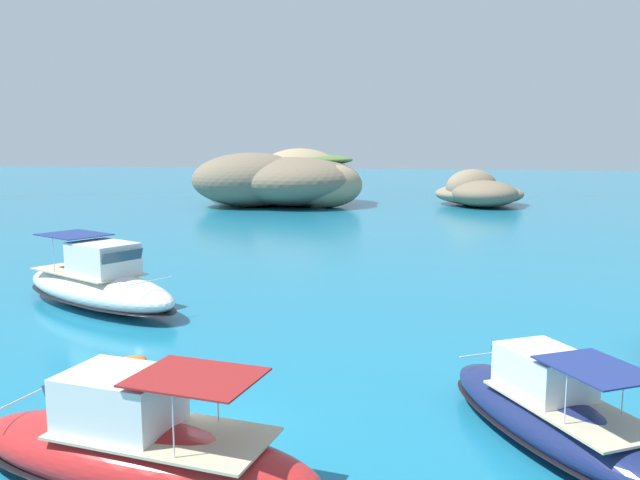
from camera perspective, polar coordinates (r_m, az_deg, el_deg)
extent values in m
plane|color=#197093|center=(17.13, -11.15, -17.12)|extent=(400.00, 400.00, 0.00)
ellipsoid|color=#9E8966|center=(86.76, -4.70, 4.73)|extent=(26.33, 26.35, 3.73)
ellipsoid|color=#9E8966|center=(81.47, -1.81, 5.73)|extent=(13.32, 12.70, 7.15)
ellipsoid|color=#756651|center=(79.98, -2.26, 5.34)|extent=(17.89, 18.44, 6.23)
ellipsoid|color=#9E8966|center=(80.61, -2.51, 5.39)|extent=(15.74, 15.89, 6.30)
ellipsoid|color=#9E8966|center=(77.34, 0.67, 4.93)|extent=(11.51, 12.14, 5.37)
ellipsoid|color=#756651|center=(79.09, -6.13, 5.42)|extent=(18.42, 17.12, 6.64)
ellipsoid|color=#517538|center=(83.00, -1.70, 7.23)|extent=(13.46, 12.24, 1.58)
ellipsoid|color=#84755B|center=(82.44, 13.49, 4.63)|extent=(8.88, 8.78, 4.57)
ellipsoid|color=#756651|center=(80.45, 14.52, 4.05)|extent=(10.80, 11.68, 3.29)
ellipsoid|color=#84755B|center=(83.63, 14.10, 4.04)|extent=(11.77, 11.20, 2.75)
ellipsoid|color=white|center=(30.88, -19.31, -4.18)|extent=(10.54, 7.17, 1.74)
ellipsoid|color=black|center=(30.96, -19.28, -4.89)|extent=(10.75, 7.31, 0.21)
cube|color=#C6B793|center=(31.37, -20.14, -2.65)|extent=(6.19, 4.77, 0.06)
cube|color=silver|center=(30.18, -18.92, -1.57)|extent=(3.51, 3.17, 1.43)
cube|color=#2D4756|center=(28.96, -17.36, -1.62)|extent=(1.14, 1.93, 0.76)
cylinder|color=silver|center=(27.48, -14.88, -3.54)|extent=(0.96, 1.95, 0.04)
cube|color=navy|center=(31.98, -21.26, 0.46)|extent=(3.80, 3.48, 0.04)
cylinder|color=silver|center=(32.65, -19.57, -0.75)|extent=(0.03, 0.03, 1.63)
cylinder|color=silver|center=(31.57, -22.85, -1.23)|extent=(0.03, 0.03, 1.63)
ellipsoid|color=navy|center=(17.25, 20.14, -14.92)|extent=(5.99, 7.74, 1.30)
ellipsoid|color=black|center=(17.37, 20.09, -15.81)|extent=(6.11, 7.89, 0.16)
cube|color=#C6B793|center=(16.64, 21.52, -13.81)|extent=(3.88, 4.62, 0.06)
cube|color=silver|center=(17.13, 19.50, -11.04)|extent=(2.50, 2.67, 1.07)
cube|color=#2D4756|center=(17.91, 17.30, -9.72)|extent=(1.40, 1.00, 0.57)
cylinder|color=silver|center=(19.23, 14.52, -9.90)|extent=(1.39, 0.88, 0.04)
cube|color=navy|center=(15.69, 23.62, -10.51)|extent=(2.74, 2.90, 0.04)
cylinder|color=silver|center=(15.38, 21.22, -13.19)|extent=(0.03, 0.03, 1.23)
cylinder|color=silver|center=(16.43, 25.60, -12.06)|extent=(0.03, 0.03, 1.23)
ellipsoid|color=red|center=(14.99, -15.98, -18.13)|extent=(8.68, 3.56, 1.43)
ellipsoid|color=black|center=(15.13, -15.92, -19.23)|extent=(8.85, 3.64, 0.17)
cube|color=#C6B793|center=(14.40, -13.94, -16.52)|extent=(4.87, 2.71, 0.06)
cube|color=silver|center=(14.73, -17.54, -13.46)|extent=(2.56, 2.05, 1.18)
cube|color=#2D4756|center=(15.40, -21.21, -12.19)|extent=(0.47, 1.66, 0.63)
cylinder|color=silver|center=(16.68, -25.56, -12.90)|extent=(0.26, 1.76, 0.04)
cube|color=maroon|center=(13.46, -11.09, -12.01)|extent=(2.76, 2.27, 0.04)
cylinder|color=silver|center=(13.02, -13.06, -16.00)|extent=(0.03, 0.03, 1.35)
cylinder|color=silver|center=(14.42, -9.17, -13.42)|extent=(0.03, 0.03, 1.35)
ellipsoid|color=orange|center=(21.93, -17.87, -10.95)|extent=(1.69, 2.79, 0.44)
cube|color=#9E998E|center=(21.91, -17.88, -10.81)|extent=(1.03, 1.91, 0.06)
cube|color=black|center=(20.96, -20.61, -11.48)|extent=(0.24, 0.24, 0.36)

